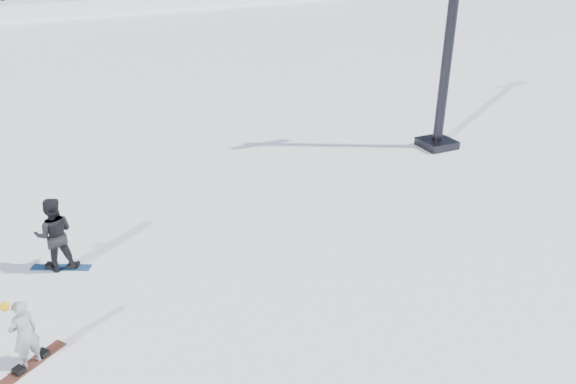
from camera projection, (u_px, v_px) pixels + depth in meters
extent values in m
plane|color=white|center=(77.00, 311.00, 12.66)|extent=(420.00, 420.00, 0.00)
ellipsoid|color=white|center=(3.00, 6.00, 182.49)|extent=(182.00, 140.00, 53.20)
ellipsoid|color=white|center=(176.00, 7.00, 162.02)|extent=(117.00, 90.00, 45.00)
cylinder|color=black|center=(449.00, 40.00, 20.43)|extent=(0.38, 0.38, 8.34)
cube|color=black|center=(437.00, 143.00, 22.13)|extent=(1.39, 1.39, 0.31)
imported|color=#ACACB1|center=(24.00, 334.00, 10.77)|extent=(0.65, 0.54, 1.51)
sphere|color=#EAA70C|center=(5.00, 306.00, 10.24)|extent=(0.18, 0.18, 0.18)
imported|color=black|center=(55.00, 234.00, 13.85)|extent=(1.10, 0.95, 1.95)
cube|color=brown|center=(32.00, 364.00, 11.09)|extent=(1.44, 0.98, 0.03)
cube|color=#1A5193|center=(61.00, 267.00, 14.26)|extent=(1.41, 1.05, 0.03)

